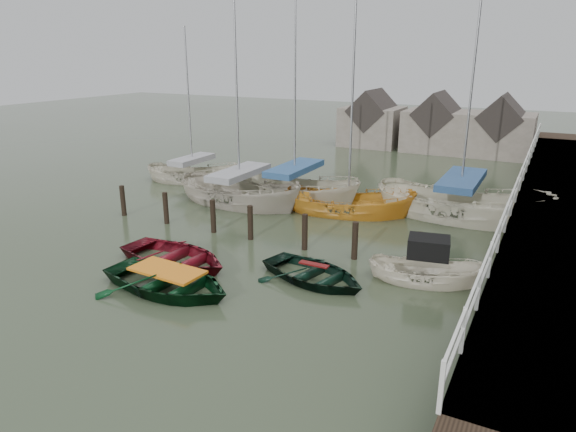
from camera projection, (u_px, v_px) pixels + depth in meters
The scene contains 13 objects.
ground at pixel (235, 272), 17.49m from camera, with size 120.00×120.00×0.00m, color #2D3522.
pier at pixel (555, 213), 21.52m from camera, with size 3.04×32.00×2.70m.
mooring_pilings at pixel (252, 228), 20.36m from camera, with size 13.72×0.22×1.80m.
far_sheds at pixel (434, 126), 38.48m from camera, with size 14.00×4.08×4.39m.
rowboat_red at pixel (175, 265), 18.09m from camera, with size 3.11×4.35×0.90m, color #600D17.
rowboat_green at pixel (169, 291), 16.14m from camera, with size 3.25×4.55×0.94m, color black.
rowboat_dkgreen at pixel (314, 281), 16.83m from camera, with size 2.71×3.79×0.79m, color black.
motorboat at pixel (425, 279), 16.69m from camera, with size 3.86×2.04×2.20m.
sailboat_a at pixel (240, 203), 25.25m from camera, with size 7.10×3.08×10.84m.
sailboat_b at pixel (295, 199), 25.88m from camera, with size 7.47×3.43×12.72m.
sailboat_c at pixel (348, 213), 23.83m from camera, with size 6.46×3.41×10.65m.
sailboat_d at pixel (458, 217), 23.15m from camera, with size 8.00×3.57×11.95m.
sailboat_e at pixel (193, 181), 29.61m from camera, with size 5.91×3.47×9.54m.
Camera 1 is at (9.06, -13.39, 7.17)m, focal length 32.00 mm.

